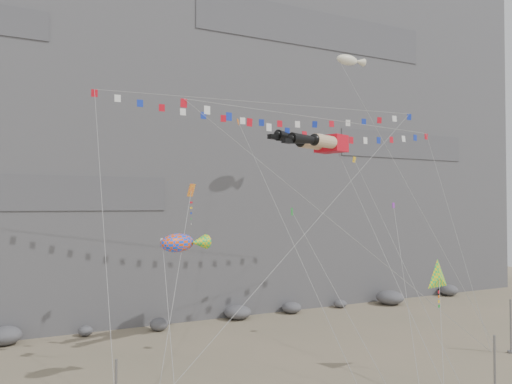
# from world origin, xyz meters

# --- Properties ---
(ground) EXTENTS (120.00, 120.00, 0.00)m
(ground) POSITION_xyz_m (0.00, 0.00, 0.00)
(ground) COLOR #86745C
(ground) RESTS_ON ground
(cliff) EXTENTS (80.00, 28.00, 50.00)m
(cliff) POSITION_xyz_m (0.00, 32.00, 25.00)
(cliff) COLOR slate
(cliff) RESTS_ON ground
(talus_boulders) EXTENTS (60.00, 3.00, 1.20)m
(talus_boulders) POSITION_xyz_m (0.00, 17.00, 0.60)
(talus_boulders) COLOR #59595E
(talus_boulders) RESTS_ON ground
(anchor_pole_center) EXTENTS (0.12, 0.12, 4.16)m
(anchor_pole_center) POSITION_xyz_m (3.07, -9.00, 2.08)
(anchor_pole_center) COLOR slate
(anchor_pole_center) RESTS_ON ground
(anchor_pole_right) EXTENTS (0.12, 0.12, 3.97)m
(anchor_pole_right) POSITION_xyz_m (13.71, -2.01, 1.98)
(anchor_pole_right) COLOR slate
(anchor_pole_right) RESTS_ON ground
(legs_kite) EXTENTS (7.62, 15.89, 21.55)m
(legs_kite) POSITION_xyz_m (1.09, 4.95, 15.81)
(legs_kite) COLOR red
(legs_kite) RESTS_ON ground
(flag_banner_upper) EXTENTS (28.85, 14.82, 27.86)m
(flag_banner_upper) POSITION_xyz_m (-0.48, 9.34, 19.43)
(flag_banner_upper) COLOR red
(flag_banner_upper) RESTS_ON ground
(flag_banner_lower) EXTENTS (25.17, 9.03, 21.27)m
(flag_banner_lower) POSITION_xyz_m (2.51, 5.20, 17.65)
(flag_banner_lower) COLOR red
(flag_banner_lower) RESTS_ON ground
(harlequin_kite) EXTENTS (5.69, 8.98, 15.08)m
(harlequin_kite) POSITION_xyz_m (-8.95, 4.68, 11.94)
(harlequin_kite) COLOR red
(harlequin_kite) RESTS_ON ground
(fish_windsock) EXTENTS (3.97, 8.06, 11.12)m
(fish_windsock) POSITION_xyz_m (-10.64, 2.27, 8.68)
(fish_windsock) COLOR #F24C0C
(fish_windsock) RESTS_ON ground
(delta_kite) EXTENTS (5.67, 4.99, 8.78)m
(delta_kite) POSITION_xyz_m (5.36, -3.10, 6.22)
(delta_kite) COLOR yellow
(delta_kite) RESTS_ON ground
(blimp_windsock) EXTENTS (7.19, 12.07, 27.25)m
(blimp_windsock) POSITION_xyz_m (7.78, 9.85, 24.20)
(blimp_windsock) COLOR #FBF4CE
(blimp_windsock) RESTS_ON ground
(small_kite_a) EXTENTS (2.53, 13.26, 21.41)m
(small_kite_a) POSITION_xyz_m (-4.51, 6.43, 16.70)
(small_kite_a) COLOR orange
(small_kite_a) RESTS_ON ground
(small_kite_b) EXTENTS (7.59, 10.60, 16.39)m
(small_kite_b) POSITION_xyz_m (7.97, 4.04, 10.69)
(small_kite_b) COLOR purple
(small_kite_b) RESTS_ON ground
(small_kite_c) EXTENTS (1.70, 10.29, 14.24)m
(small_kite_c) POSITION_xyz_m (-1.74, 3.55, 10.37)
(small_kite_c) COLOR #169327
(small_kite_c) RESTS_ON ground
(small_kite_d) EXTENTS (4.01, 15.29, 21.23)m
(small_kite_d) POSITION_xyz_m (7.41, 8.22, 14.67)
(small_kite_d) COLOR yellow
(small_kite_d) RESTS_ON ground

